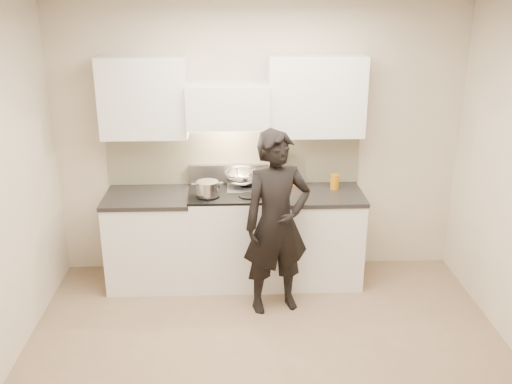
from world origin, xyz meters
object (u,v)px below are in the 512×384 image
stove (230,236)px  wok (241,176)px  counter_right (314,236)px  utensil_crock (281,174)px  person (277,223)px

stove → wok: size_ratio=2.36×
stove → counter_right: stove is taller
counter_right → wok: bearing=168.5°
stove → counter_right: bearing=0.0°
wok → utensil_crock: 0.41m
stove → person: 0.77m
counter_right → utensil_crock: bearing=141.7°
wok → utensil_crock: size_ratio=1.16×
stove → counter_right: size_ratio=1.04×
counter_right → person: person is taller
utensil_crock → counter_right: bearing=-38.3°
stove → utensil_crock: size_ratio=2.74×
utensil_crock → person: size_ratio=0.21×
stove → counter_right: (0.83, 0.00, -0.01)m
utensil_crock → person: bearing=-97.3°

